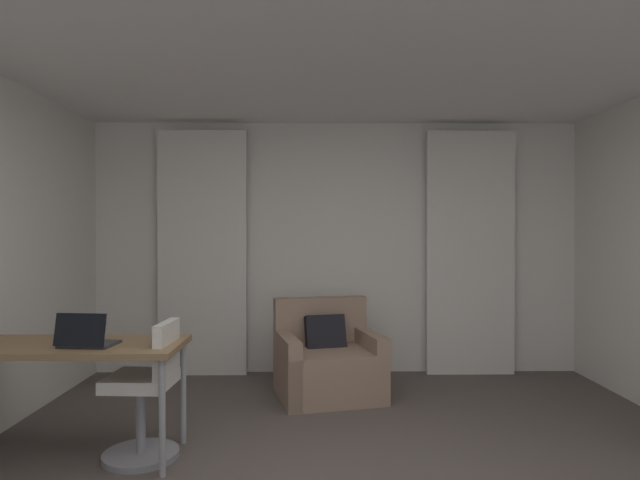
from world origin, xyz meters
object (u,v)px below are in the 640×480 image
(armchair, at_px, (328,364))
(desk, at_px, (71,353))
(laptop, at_px, (86,339))
(desk_chair, at_px, (147,397))

(armchair, xyz_separation_m, desk, (-1.67, -1.30, 0.39))
(desk, distance_m, laptop, 0.20)
(armchair, height_order, desk_chair, desk_chair)
(armchair, relative_size, laptop, 2.95)
(armchair, relative_size, desk, 0.73)
(armchair, height_order, laptop, laptop)
(desk, relative_size, desk_chair, 1.59)
(armchair, relative_size, desk_chair, 1.16)
(armchair, xyz_separation_m, desk_chair, (-1.20, -1.30, 0.11))
(laptop, bearing_deg, desk_chair, 17.37)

